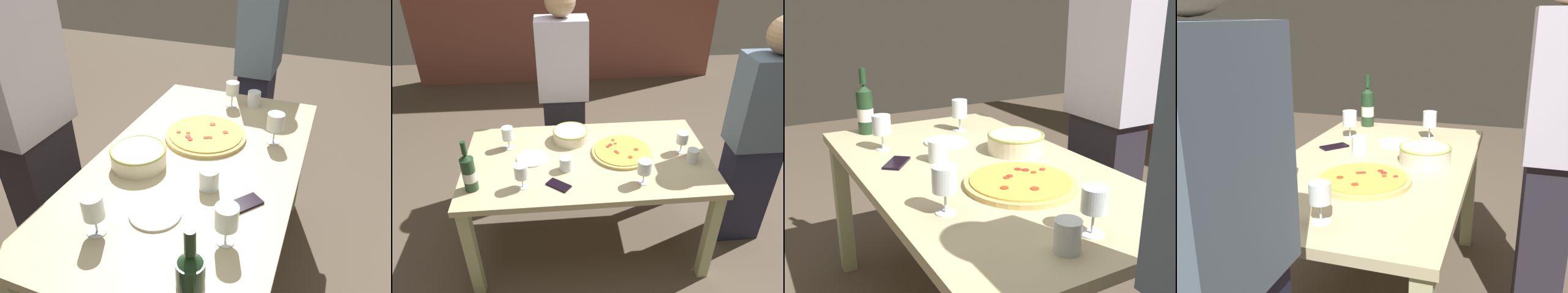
# 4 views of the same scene
# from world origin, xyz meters

# --- Properties ---
(dining_table) EXTENTS (1.60, 0.90, 0.75)m
(dining_table) POSITION_xyz_m (0.00, 0.00, 0.66)
(dining_table) COLOR #C1B388
(dining_table) RESTS_ON ground
(pizza) EXTENTS (0.40, 0.40, 0.03)m
(pizza) POSITION_xyz_m (0.23, 0.04, 0.76)
(pizza) COLOR tan
(pizza) RESTS_ON dining_table
(serving_bowl) EXTENTS (0.25, 0.25, 0.08)m
(serving_bowl) POSITION_xyz_m (-0.10, 0.23, 0.80)
(serving_bowl) COLOR beige
(serving_bowl) RESTS_ON dining_table
(wine_bottle) EXTENTS (0.08, 0.08, 0.32)m
(wine_bottle) POSITION_xyz_m (-0.70, -0.25, 0.87)
(wine_bottle) COLOR #213D22
(wine_bottle) RESTS_ON dining_table
(wine_glass_near_pizza) EXTENTS (0.08, 0.08, 0.16)m
(wine_glass_near_pizza) POSITION_xyz_m (-0.41, -0.27, 0.86)
(wine_glass_near_pizza) COLOR white
(wine_glass_near_pizza) RESTS_ON dining_table
(wine_glass_by_bottle) EXTENTS (0.08, 0.08, 0.16)m
(wine_glass_by_bottle) POSITION_xyz_m (-0.52, 0.17, 0.85)
(wine_glass_by_bottle) COLOR white
(wine_glass_by_bottle) RESTS_ON dining_table
(wine_glass_far_left) EXTENTS (0.08, 0.08, 0.14)m
(wine_glass_far_left) POSITION_xyz_m (0.63, 0.02, 0.85)
(wine_glass_far_left) COLOR white
(wine_glass_far_left) RESTS_ON dining_table
(wine_glass_far_right) EXTENTS (0.08, 0.08, 0.16)m
(wine_glass_far_right) POSITION_xyz_m (0.30, -0.29, 0.86)
(wine_glass_far_right) COLOR white
(wine_glass_far_right) RESTS_ON dining_table
(cup_amber) EXTENTS (0.07, 0.07, 0.09)m
(cup_amber) POSITION_xyz_m (0.66, -0.11, 0.80)
(cup_amber) COLOR white
(cup_amber) RESTS_ON dining_table
(cup_ceramic) EXTENTS (0.08, 0.08, 0.09)m
(cup_ceramic) POSITION_xyz_m (-0.15, -0.12, 0.79)
(cup_ceramic) COLOR white
(cup_ceramic) RESTS_ON dining_table
(side_plate) EXTENTS (0.20, 0.20, 0.01)m
(side_plate) POSITION_xyz_m (-0.36, 0.02, 0.76)
(side_plate) COLOR white
(side_plate) RESTS_ON dining_table
(cell_phone) EXTENTS (0.16, 0.14, 0.01)m
(cell_phone) POSITION_xyz_m (-0.20, -0.28, 0.76)
(cell_phone) COLOR black
(cell_phone) RESTS_ON dining_table
(person_host) EXTENTS (0.39, 0.24, 1.69)m
(person_host) POSITION_xyz_m (-0.13, 0.79, 0.86)
(person_host) COLOR #27242E
(person_host) RESTS_ON ground
(person_guest_left) EXTENTS (0.39, 0.24, 1.64)m
(person_guest_left) POSITION_xyz_m (1.12, -0.03, 0.84)
(person_guest_left) COLOR #212338
(person_guest_left) RESTS_ON ground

